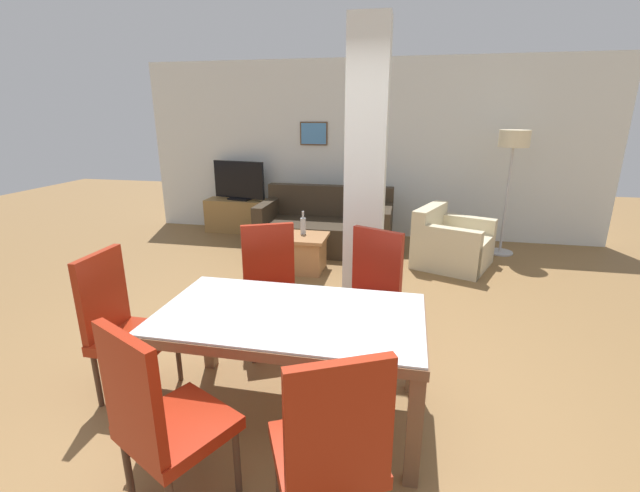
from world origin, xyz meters
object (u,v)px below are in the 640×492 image
floor_lamp (513,150)px  bottle (303,225)px  dining_table (291,334)px  dining_chair_far_right (369,291)px  armchair (450,245)px  sofa (326,229)px  coffee_table (300,252)px  tv_stand (241,216)px  dining_chair_near_right (331,446)px  dining_chair_head_left (122,322)px  tv_screen (239,181)px  dining_chair_far_left (271,284)px  dining_chair_near_left (160,417)px

floor_lamp → bottle: bearing=-155.9°
dining_table → dining_chair_far_right: dining_chair_far_right is taller
dining_table → armchair: armchair is taller
sofa → bottle: 0.92m
coffee_table → tv_stand: size_ratio=0.60×
dining_chair_near_right → tv_stand: 5.66m
tv_stand → floor_lamp: floor_lamp is taller
sofa → tv_stand: bearing=-22.4°
dining_chair_far_right → coffee_table: (-1.03, 1.78, -0.32)m
dining_chair_head_left → tv_screen: bearing=-168.7°
tv_screen → dining_chair_far_left: bearing=125.7°
dining_chair_near_right → dining_table: bearing=90.0°
dining_chair_far_left → dining_chair_near_left: bearing=64.5°
dining_chair_far_right → armchair: size_ratio=0.92×
dining_table → floor_lamp: 4.47m
coffee_table → armchair: bearing=17.2°
dining_table → sofa: (-0.47, 3.61, -0.29)m
dining_table → sofa: size_ratio=0.87×
dining_chair_far_right → tv_stand: dining_chair_far_right is taller
sofa → dining_chair_head_left: bearing=78.8°
dining_chair_near_left → dining_chair_far_right: bearing=90.8°
floor_lamp → dining_chair_far_right: bearing=-117.7°
bottle → dining_chair_near_right: bearing=-74.3°
coffee_table → floor_lamp: bearing=25.6°
dining_chair_far_right → dining_chair_far_left: bearing=26.1°
dining_chair_far_left → floor_lamp: (2.41, 3.05, 0.90)m
dining_chair_far_left → sofa: dining_chair_far_left is taller
dining_chair_near_right → bottle: 3.71m
dining_chair_head_left → coffee_table: 2.73m
dining_chair_head_left → dining_chair_near_left: bearing=43.9°
dining_table → floor_lamp: size_ratio=0.97×
dining_chair_far_left → armchair: bearing=-150.4°
dining_chair_head_left → tv_stand: bearing=-168.7°
coffee_table → sofa: bearing=81.3°
coffee_table → tv_screen: bearing=131.5°
dining_table → floor_lamp: bearing=62.8°
bottle → floor_lamp: bearing=24.1°
dining_table → tv_stand: bearing=115.6°
tv_screen → dining_chair_head_left: bearing=111.3°
dining_chair_near_right → dining_chair_near_left: same height
armchair → dining_chair_near_left: bearing=-0.6°
dining_chair_head_left → bottle: 2.81m
dining_chair_head_left → armchair: dining_chair_head_left is taller
dining_chair_near_right → dining_chair_far_right: bearing=64.0°
dining_chair_far_left → tv_screen: size_ratio=1.15×
dining_chair_near_left → floor_lamp: bearing=89.6°
dining_table → dining_chair_near_right: bearing=-63.9°
dining_chair_far_left → dining_table: bearing=90.0°
dining_chair_near_right → tv_screen: tv_screen is taller
dining_chair_far_left → dining_chair_near_left: size_ratio=1.00×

